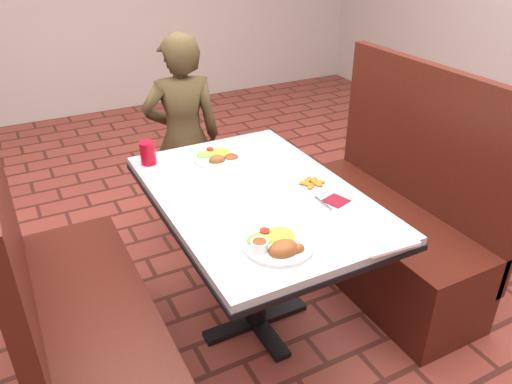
% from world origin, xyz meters
% --- Properties ---
extents(dining_table, '(0.81, 1.21, 0.75)m').
position_xyz_m(dining_table, '(0.00, 0.00, 0.65)').
color(dining_table, '#BABDBF').
rests_on(dining_table, ground).
extents(booth_bench_left, '(0.47, 1.20, 1.17)m').
position_xyz_m(booth_bench_left, '(-0.80, 0.00, 0.33)').
color(booth_bench_left, '#4B1A11').
rests_on(booth_bench_left, ground).
extents(booth_bench_right, '(0.47, 1.20, 1.17)m').
position_xyz_m(booth_bench_right, '(0.80, 0.00, 0.33)').
color(booth_bench_right, '#4B1A11').
rests_on(booth_bench_right, ground).
extents(diner_person, '(0.50, 0.38, 1.25)m').
position_xyz_m(diner_person, '(0.03, 0.98, 0.63)').
color(diner_person, brown).
rests_on(diner_person, ground).
extents(near_dinner_plate, '(0.26, 0.26, 0.08)m').
position_xyz_m(near_dinner_plate, '(-0.12, -0.40, 0.78)').
color(near_dinner_plate, white).
rests_on(near_dinner_plate, dining_table).
extents(far_dinner_plate, '(0.25, 0.25, 0.06)m').
position_xyz_m(far_dinner_plate, '(-0.01, 0.38, 0.77)').
color(far_dinner_plate, white).
rests_on(far_dinner_plate, dining_table).
extents(plantain_plate, '(0.17, 0.17, 0.03)m').
position_xyz_m(plantain_plate, '(0.24, -0.07, 0.76)').
color(plantain_plate, white).
rests_on(plantain_plate, dining_table).
extents(maroon_napkin, '(0.11, 0.11, 0.00)m').
position_xyz_m(maroon_napkin, '(0.26, -0.22, 0.75)').
color(maroon_napkin, maroon).
rests_on(maroon_napkin, dining_table).
extents(spoon_utensil, '(0.01, 0.12, 0.00)m').
position_xyz_m(spoon_utensil, '(0.20, -0.22, 0.75)').
color(spoon_utensil, silver).
rests_on(spoon_utensil, dining_table).
extents(red_tumbler, '(0.07, 0.07, 0.11)m').
position_xyz_m(red_tumbler, '(-0.32, 0.49, 0.80)').
color(red_tumbler, '#B50C1F').
rests_on(red_tumbler, dining_table).
extents(paper_napkin, '(0.22, 0.17, 0.01)m').
position_xyz_m(paper_napkin, '(0.24, -0.54, 0.76)').
color(paper_napkin, white).
rests_on(paper_napkin, dining_table).
extents(knife_utensil, '(0.02, 0.15, 0.00)m').
position_xyz_m(knife_utensil, '(-0.02, -0.38, 0.76)').
color(knife_utensil, silver).
rests_on(knife_utensil, dining_table).
extents(fork_utensil, '(0.08, 0.14, 0.00)m').
position_xyz_m(fork_utensil, '(-0.12, -0.35, 0.76)').
color(fork_utensil, silver).
rests_on(fork_utensil, dining_table).
extents(lettuce_shreds, '(0.28, 0.32, 0.00)m').
position_xyz_m(lettuce_shreds, '(0.04, 0.06, 0.75)').
color(lettuce_shreds, '#85B849').
rests_on(lettuce_shreds, dining_table).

